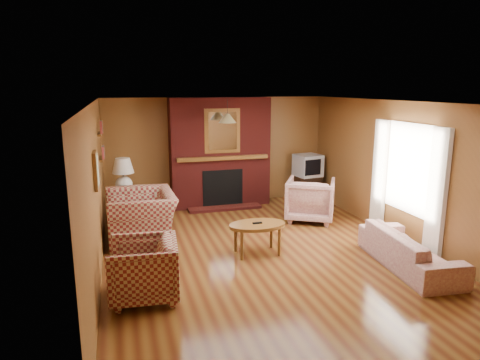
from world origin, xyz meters
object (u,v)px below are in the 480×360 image
object	(u,v)px
fireplace	(220,153)
coffee_table	(257,227)
table_lamp	(123,174)
plaid_armchair	(144,270)
tv_stand	(307,188)
crt_tv	(308,165)
floral_sofa	(409,249)
floral_armchair	(310,199)
plaid_loveseat	(141,216)
side_table	(125,206)

from	to	relation	value
fireplace	coffee_table	bearing A→B (deg)	-92.16
coffee_table	table_lamp	world-z (taller)	table_lamp
plaid_armchair	tv_stand	bearing A→B (deg)	138.33
crt_tv	floral_sofa	bearing A→B (deg)	-92.20
floral_armchair	table_lamp	distance (m)	3.76
fireplace	crt_tv	distance (m)	2.09
fireplace	crt_tv	bearing A→B (deg)	-5.30
table_lamp	tv_stand	bearing A→B (deg)	4.82
table_lamp	crt_tv	bearing A→B (deg)	4.74
plaid_armchair	tv_stand	world-z (taller)	plaid_armchair
plaid_loveseat	table_lamp	distance (m)	1.39
tv_stand	crt_tv	world-z (taller)	crt_tv
plaid_loveseat	coffee_table	world-z (taller)	plaid_loveseat
coffee_table	crt_tv	world-z (taller)	crt_tv
plaid_armchair	floral_sofa	bearing A→B (deg)	93.27
tv_stand	coffee_table	bearing A→B (deg)	-127.21
table_lamp	plaid_loveseat	bearing A→B (deg)	-78.81
side_table	plaid_loveseat	bearing A→B (deg)	-78.81
plaid_loveseat	crt_tv	size ratio (longest dim) A/B	2.06
floral_sofa	plaid_loveseat	bearing A→B (deg)	64.06
plaid_loveseat	floral_sofa	xyz separation A→B (m)	(3.75, -2.30, -0.15)
floral_sofa	tv_stand	size ratio (longest dim) A/B	3.18
plaid_loveseat	floral_sofa	world-z (taller)	plaid_loveseat
floral_sofa	plaid_armchair	bearing A→B (deg)	94.18
fireplace	plaid_armchair	world-z (taller)	fireplace
coffee_table	side_table	bearing A→B (deg)	128.91
fireplace	side_table	distance (m)	2.35
tv_stand	crt_tv	bearing A→B (deg)	-89.65
coffee_table	floral_armchair	bearing A→B (deg)	41.53
fireplace	side_table	bearing A→B (deg)	-165.71
floral_sofa	floral_armchair	xyz separation A→B (m)	(-0.43, 2.50, 0.15)
floral_armchair	fireplace	bearing A→B (deg)	-17.43
plaid_armchair	plaid_loveseat	bearing A→B (deg)	-177.93
fireplace	floral_sofa	size ratio (longest dim) A/B	1.29
tv_stand	floral_armchair	bearing A→B (deg)	-112.11
floral_sofa	crt_tv	distance (m)	3.95
floral_sofa	side_table	size ratio (longest dim) A/B	3.37
floral_sofa	floral_armchair	size ratio (longest dim) A/B	2.00
coffee_table	table_lamp	xyz separation A→B (m)	(-1.99, 2.46, 0.50)
crt_tv	plaid_armchair	bearing A→B (deg)	-136.37
plaid_loveseat	coffee_table	xyz separation A→B (m)	(1.74, -1.20, 0.02)
floral_armchair	coffee_table	distance (m)	2.11
floral_sofa	coffee_table	bearing A→B (deg)	66.91
floral_armchair	plaid_loveseat	bearing A→B (deg)	33.51
table_lamp	crt_tv	size ratio (longest dim) A/B	1.11
plaid_armchair	floral_armchair	xyz separation A→B (m)	(3.42, 2.40, 0.04)
fireplace	plaid_armchair	xyz separation A→B (m)	(-1.95, -4.00, -0.80)
floral_armchair	side_table	distance (m)	3.72
table_lamp	plaid_armchair	bearing A→B (deg)	-87.52
floral_sofa	table_lamp	bearing A→B (deg)	53.89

